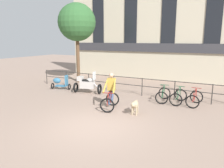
{
  "coord_description": "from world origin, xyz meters",
  "views": [
    {
      "loc": [
        4.29,
        -6.63,
        3.25
      ],
      "look_at": [
        -0.75,
        2.86,
        1.05
      ],
      "focal_mm": 35.0,
      "sensor_mm": 36.0,
      "label": 1
    }
  ],
  "objects_px": {
    "dog": "(135,105)",
    "parked_bicycle_near_lamp": "(163,95)",
    "parked_scooter": "(60,82)",
    "parked_motorcycle": "(87,84)",
    "parked_bicycle_mid_left": "(178,97)",
    "parked_bicycle_mid_right": "(194,99)",
    "cyclist_with_bike": "(111,93)"
  },
  "relations": [
    {
      "from": "dog",
      "to": "parked_motorcycle",
      "type": "bearing_deg",
      "value": 141.09
    },
    {
      "from": "parked_motorcycle",
      "to": "parked_bicycle_mid_left",
      "type": "relative_size",
      "value": 1.57
    },
    {
      "from": "parked_bicycle_near_lamp",
      "to": "parked_motorcycle",
      "type": "bearing_deg",
      "value": -2.62
    },
    {
      "from": "dog",
      "to": "parked_bicycle_near_lamp",
      "type": "distance_m",
      "value": 2.68
    },
    {
      "from": "cyclist_with_bike",
      "to": "parked_bicycle_mid_left",
      "type": "relative_size",
      "value": 1.5
    },
    {
      "from": "parked_bicycle_mid_left",
      "to": "parked_bicycle_near_lamp",
      "type": "bearing_deg",
      "value": 1.99
    },
    {
      "from": "parked_bicycle_mid_left",
      "to": "parked_scooter",
      "type": "xyz_separation_m",
      "value": [
        -7.59,
        -0.31,
        0.1
      ]
    },
    {
      "from": "parked_scooter",
      "to": "parked_bicycle_mid_right",
      "type": "bearing_deg",
      "value": -102.74
    },
    {
      "from": "parked_bicycle_mid_right",
      "to": "parked_scooter",
      "type": "bearing_deg",
      "value": 4.84
    },
    {
      "from": "parked_bicycle_near_lamp",
      "to": "parked_bicycle_mid_right",
      "type": "relative_size",
      "value": 1.03
    },
    {
      "from": "parked_scooter",
      "to": "dog",
      "type": "bearing_deg",
      "value": -125.17
    },
    {
      "from": "parked_bicycle_mid_left",
      "to": "parked_scooter",
      "type": "distance_m",
      "value": 7.6
    },
    {
      "from": "cyclist_with_bike",
      "to": "parked_bicycle_mid_right",
      "type": "distance_m",
      "value": 4.21
    },
    {
      "from": "cyclist_with_bike",
      "to": "parked_scooter",
      "type": "bearing_deg",
      "value": 142.52
    },
    {
      "from": "cyclist_with_bike",
      "to": "parked_bicycle_mid_left",
      "type": "xyz_separation_m",
      "value": [
        2.71,
        2.31,
        -0.41
      ]
    },
    {
      "from": "cyclist_with_bike",
      "to": "parked_bicycle_mid_right",
      "type": "bearing_deg",
      "value": 18.33
    },
    {
      "from": "parked_motorcycle",
      "to": "parked_bicycle_mid_left",
      "type": "distance_m",
      "value": 5.42
    },
    {
      "from": "dog",
      "to": "parked_bicycle_near_lamp",
      "type": "relative_size",
      "value": 0.77
    },
    {
      "from": "parked_bicycle_mid_left",
      "to": "parked_bicycle_mid_right",
      "type": "bearing_deg",
      "value": -178.01
    },
    {
      "from": "dog",
      "to": "parked_bicycle_near_lamp",
      "type": "bearing_deg",
      "value": 68.57
    },
    {
      "from": "parked_bicycle_mid_right",
      "to": "parked_scooter",
      "type": "height_order",
      "value": "parked_scooter"
    },
    {
      "from": "cyclist_with_bike",
      "to": "dog",
      "type": "bearing_deg",
      "value": -27.91
    },
    {
      "from": "cyclist_with_bike",
      "to": "parked_bicycle_mid_right",
      "type": "height_order",
      "value": "cyclist_with_bike"
    },
    {
      "from": "dog",
      "to": "parked_bicycle_near_lamp",
      "type": "xyz_separation_m",
      "value": [
        0.55,
        2.62,
        -0.09
      ]
    },
    {
      "from": "parked_motorcycle",
      "to": "parked_bicycle_mid_left",
      "type": "xyz_separation_m",
      "value": [
        5.41,
        0.34,
        -0.2
      ]
    },
    {
      "from": "parked_bicycle_mid_left",
      "to": "parked_bicycle_mid_right",
      "type": "distance_m",
      "value": 0.79
    },
    {
      "from": "cyclist_with_bike",
      "to": "dog",
      "type": "distance_m",
      "value": 1.44
    },
    {
      "from": "parked_bicycle_mid_left",
      "to": "parked_scooter",
      "type": "relative_size",
      "value": 0.85
    },
    {
      "from": "cyclist_with_bike",
      "to": "parked_bicycle_mid_left",
      "type": "distance_m",
      "value": 3.58
    },
    {
      "from": "dog",
      "to": "parked_bicycle_mid_left",
      "type": "relative_size",
      "value": 0.8
    },
    {
      "from": "cyclist_with_bike",
      "to": "parked_scooter",
      "type": "distance_m",
      "value": 5.29
    },
    {
      "from": "cyclist_with_bike",
      "to": "parked_motorcycle",
      "type": "height_order",
      "value": "cyclist_with_bike"
    }
  ]
}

